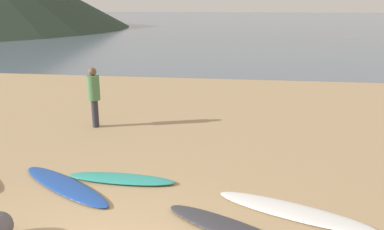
% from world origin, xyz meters
% --- Properties ---
extents(ground_plane, '(120.00, 120.00, 0.20)m').
position_xyz_m(ground_plane, '(0.00, 10.00, -0.10)').
color(ground_plane, tan).
rests_on(ground_plane, ground).
extents(ocean_water, '(140.00, 100.00, 0.01)m').
position_xyz_m(ocean_water, '(0.00, 63.28, 0.00)').
color(ocean_water, slate).
rests_on(ocean_water, ground).
extents(surfboard_2, '(2.38, 1.79, 0.07)m').
position_xyz_m(surfboard_2, '(-1.24, 2.42, 0.04)').
color(surfboard_2, '#1E479E').
rests_on(surfboard_2, ground).
extents(surfboard_3, '(2.10, 0.54, 0.09)m').
position_xyz_m(surfboard_3, '(-0.30, 2.82, 0.05)').
color(surfboard_3, teal).
rests_on(surfboard_3, ground).
extents(surfboard_4, '(2.16, 1.47, 0.09)m').
position_xyz_m(surfboard_4, '(1.81, 1.39, 0.05)').
color(surfboard_4, '#333338').
rests_on(surfboard_4, ground).
extents(surfboard_5, '(2.61, 1.48, 0.07)m').
position_xyz_m(surfboard_5, '(2.82, 2.03, 0.04)').
color(surfboard_5, white).
rests_on(surfboard_5, ground).
extents(person_1, '(0.33, 0.33, 1.61)m').
position_xyz_m(person_1, '(-2.00, 5.99, 0.95)').
color(person_1, '#2D2D38').
rests_on(person_1, ground).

